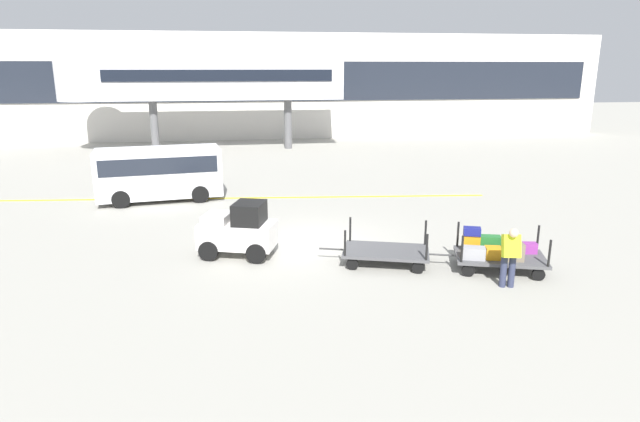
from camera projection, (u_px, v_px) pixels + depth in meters
The scene contains 10 objects.
ground_plane at pixel (314, 243), 16.68m from camera, with size 120.00×120.00×0.00m, color #9E9B91.
apron_lead_line at pixel (238, 198), 22.36m from camera, with size 20.47×0.20×0.01m, color yellow.
terminal_building at pixel (263, 86), 40.49m from camera, with size 52.86×2.51×7.63m.
jet_bridge at pixel (193, 79), 33.90m from camera, with size 17.49×3.00×5.81m.
baggage_tug at pixel (239, 230), 15.38m from camera, with size 2.34×1.76×1.58m.
baggage_cart_lead at pixel (386, 252), 14.84m from camera, with size 3.08×2.05×1.10m.
baggage_cart_middle at pixel (495, 252), 14.37m from camera, with size 3.08×2.05×1.10m.
baggage_handler at pixel (510, 254), 13.08m from camera, with size 0.48×0.50×1.56m.
shuttle_van at pixel (159, 170), 21.73m from camera, with size 5.02×2.55×2.10m.
safety_cone_near at pixel (207, 168), 27.36m from camera, with size 0.36×0.36×0.55m, color orange.
Camera 1 is at (-2.29, -15.70, 5.24)m, focal length 30.52 mm.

